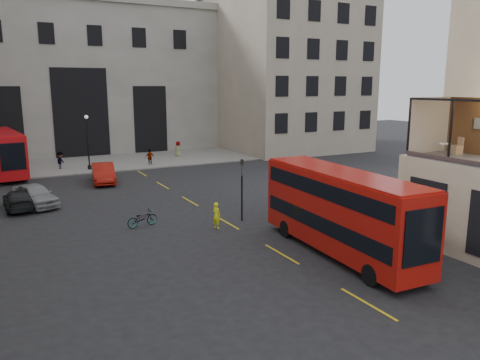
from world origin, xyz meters
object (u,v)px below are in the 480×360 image
car_b (103,173)px  pedestrian_d (178,149)px  cafe_chair_d (457,149)px  cyclist (216,215)px  traffic_light_near (242,182)px  pedestrian_c (150,157)px  street_lamp_b (88,146)px  car_a (35,195)px  bus_far (4,151)px  car_c (19,200)px  cafe_table_far (445,148)px  pedestrian_b (61,161)px  bicycle (142,218)px  bus_near (340,208)px

car_b → pedestrian_d: pedestrian_d is taller
cafe_chair_d → cyclist: bearing=143.6°
traffic_light_near → pedestrian_c: bearing=87.4°
traffic_light_near → street_lamp_b: (-5.00, 22.00, -0.03)m
street_lamp_b → pedestrian_c: street_lamp_b is taller
street_lamp_b → pedestrian_c: (6.01, -0.08, -1.55)m
street_lamp_b → car_a: street_lamp_b is taller
bus_far → pedestrian_c: (13.26, -0.81, -1.44)m
bus_far → car_c: (0.39, -13.33, -1.65)m
pedestrian_d → cafe_table_far: bearing=139.9°
cyclist → pedestrian_d: bearing=-37.2°
car_c → cafe_chair_d: size_ratio=4.97×
traffic_light_near → car_c: bearing=141.6°
car_a → cafe_chair_d: cafe_chair_d is taller
traffic_light_near → cafe_table_far: 11.31m
car_c → pedestrian_b: pedestrian_b is taller
car_b → bicycle: size_ratio=2.66×
car_b → cafe_table_far: cafe_table_far is taller
car_b → pedestrian_b: 8.45m
car_c → cyclist: 14.08m
street_lamp_b → bus_near: 29.97m
car_c → bicycle: size_ratio=2.35×
pedestrian_d → cafe_chair_d: (2.67, -34.20, 3.95)m
traffic_light_near → bicycle: (-5.70, 1.68, -1.93)m
street_lamp_b → bus_near: (6.50, -29.26, -0.08)m
bus_near → pedestrian_d: bus_near is taller
bus_near → car_a: size_ratio=2.27×
traffic_light_near → bicycle: bearing=163.6°
traffic_light_near → cafe_table_far: (6.99, -8.49, 2.62)m
bus_far → cyclist: 25.59m
bus_near → cafe_chair_d: cafe_chair_d is taller
car_b → pedestrian_b: pedestrian_b is taller
cyclist → pedestrian_d: (7.60, 26.64, 0.14)m
car_b → pedestrian_c: bearing=55.1°
car_c → cyclist: size_ratio=2.84×
pedestrian_d → pedestrian_c: bearing=89.1°
car_a → pedestrian_d: pedestrian_d is taller
bicycle → cyclist: (3.68, -2.37, 0.28)m
bus_near → bicycle: size_ratio=5.57×
cafe_table_far → car_b: bearing=116.7°
pedestrian_d → pedestrian_b: bearing=58.1°
cafe_table_far → cafe_chair_d: cafe_chair_d is taller
car_a → traffic_light_near: bearing=-59.5°
car_c → cyclist: cyclist is taller
cafe_table_far → street_lamp_b: bearing=111.5°
traffic_light_near → bus_far: bearing=118.3°
car_b → bicycle: car_b is taller
bus_far → pedestrian_c: bus_far is taller
car_c → bicycle: bearing=127.0°
bus_far → cafe_table_far: (19.24, -31.22, 2.76)m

